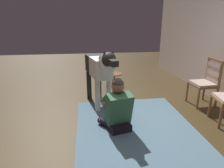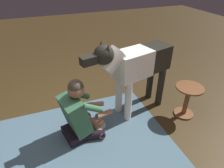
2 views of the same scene
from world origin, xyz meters
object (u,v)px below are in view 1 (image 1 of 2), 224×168
object	(u,v)px
person_sitting_on_floor	(118,108)
large_dog	(100,69)
dining_chair_left_of_pair	(207,80)
hot_dog_on_plate	(112,119)
round_side_table	(114,81)

from	to	relation	value
person_sitting_on_floor	large_dog	size ratio (longest dim) A/B	0.56
dining_chair_left_of_pair	hot_dog_on_plate	distance (m)	2.19
large_dog	round_side_table	size ratio (longest dim) A/B	3.06
dining_chair_left_of_pair	hot_dog_on_plate	size ratio (longest dim) A/B	4.40
dining_chair_left_of_pair	large_dog	world-z (taller)	large_dog
dining_chair_left_of_pair	person_sitting_on_floor	distance (m)	2.15
hot_dog_on_plate	round_side_table	distance (m)	1.39
hot_dog_on_plate	round_side_table	xyz separation A→B (m)	(-1.34, 0.23, 0.28)
large_dog	round_side_table	bearing A→B (deg)	151.71
hot_dog_on_plate	dining_chair_left_of_pair	bearing A→B (deg)	102.14
dining_chair_left_of_pair	round_side_table	size ratio (longest dim) A/B	1.93
round_side_table	large_dog	bearing A→B (deg)	-28.29
dining_chair_left_of_pair	round_side_table	bearing A→B (deg)	-115.79
person_sitting_on_floor	round_side_table	bearing A→B (deg)	174.17
round_side_table	person_sitting_on_floor	bearing A→B (deg)	-5.83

